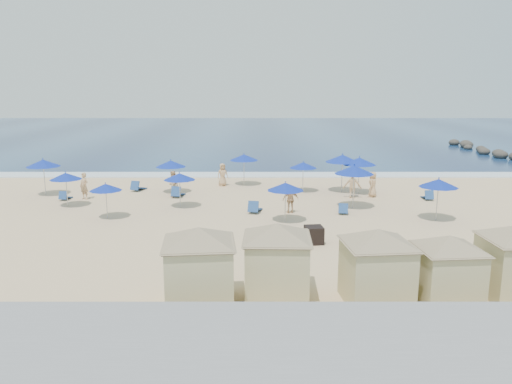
{
  "coord_description": "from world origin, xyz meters",
  "views": [
    {
      "loc": [
        -1.32,
        -25.22,
        7.09
      ],
      "look_at": [
        -1.33,
        3.0,
        1.2
      ],
      "focal_mm": 35.0,
      "sensor_mm": 36.0,
      "label": 1
    }
  ],
  "objects_px": {
    "rock_jetty": "(506,156)",
    "cabana_3": "(448,261)",
    "umbrella_10": "(359,161)",
    "beachgoer_3": "(352,184)",
    "umbrella_6": "(285,187)",
    "beachgoer_5": "(373,184)",
    "cabana_1": "(277,251)",
    "umbrella_2": "(171,164)",
    "umbrella_11": "(439,183)",
    "beachgoer_0": "(84,186)",
    "cabana_2": "(377,257)",
    "umbrella_7": "(303,165)",
    "umbrella_4": "(244,157)",
    "beachgoer_4": "(223,175)",
    "umbrella_5": "(179,177)",
    "umbrella_3": "(106,187)",
    "cabana_0": "(199,256)",
    "beachgoer_1": "(173,184)",
    "umbrella_0": "(43,163)",
    "beachgoer_2": "(291,199)",
    "umbrella_1": "(66,176)",
    "trash_bin": "(314,235)",
    "umbrella_9": "(343,158)",
    "umbrella_8": "(354,170)"
  },
  "relations": [
    {
      "from": "umbrella_1",
      "to": "umbrella_11",
      "type": "bearing_deg",
      "value": -8.61
    },
    {
      "from": "beachgoer_1",
      "to": "cabana_3",
      "type": "bearing_deg",
      "value": 55.81
    },
    {
      "from": "umbrella_6",
      "to": "beachgoer_5",
      "type": "relative_size",
      "value": 1.33
    },
    {
      "from": "beachgoer_0",
      "to": "umbrella_10",
      "type": "bearing_deg",
      "value": 33.35
    },
    {
      "from": "beachgoer_5",
      "to": "trash_bin",
      "type": "bearing_deg",
      "value": 1.93
    },
    {
      "from": "cabana_2",
      "to": "umbrella_7",
      "type": "relative_size",
      "value": 2.07
    },
    {
      "from": "umbrella_8",
      "to": "beachgoer_0",
      "type": "bearing_deg",
      "value": 171.86
    },
    {
      "from": "umbrella_11",
      "to": "umbrella_3",
      "type": "bearing_deg",
      "value": 178.72
    },
    {
      "from": "rock_jetty",
      "to": "trash_bin",
      "type": "bearing_deg",
      "value": -129.11
    },
    {
      "from": "rock_jetty",
      "to": "cabana_3",
      "type": "xyz_separation_m",
      "value": [
        -18.97,
        -34.43,
        1.13
      ]
    },
    {
      "from": "trash_bin",
      "to": "umbrella_3",
      "type": "distance_m",
      "value": 11.92
    },
    {
      "from": "trash_bin",
      "to": "umbrella_10",
      "type": "relative_size",
      "value": 0.31
    },
    {
      "from": "umbrella_2",
      "to": "umbrella_8",
      "type": "relative_size",
      "value": 0.87
    },
    {
      "from": "umbrella_7",
      "to": "cabana_2",
      "type": "bearing_deg",
      "value": -87.61
    },
    {
      "from": "beachgoer_0",
      "to": "umbrella_1",
      "type": "bearing_deg",
      "value": -72.1
    },
    {
      "from": "umbrella_10",
      "to": "umbrella_3",
      "type": "bearing_deg",
      "value": -156.54
    },
    {
      "from": "beachgoer_2",
      "to": "beachgoer_4",
      "type": "distance_m",
      "value": 9.31
    },
    {
      "from": "umbrella_5",
      "to": "beachgoer_3",
      "type": "bearing_deg",
      "value": 13.83
    },
    {
      "from": "beachgoer_1",
      "to": "cabana_2",
      "type": "bearing_deg",
      "value": 50.15
    },
    {
      "from": "umbrella_10",
      "to": "beachgoer_5",
      "type": "relative_size",
      "value": 1.54
    },
    {
      "from": "cabana_2",
      "to": "umbrella_2",
      "type": "height_order",
      "value": "cabana_2"
    },
    {
      "from": "umbrella_5",
      "to": "umbrella_4",
      "type": "bearing_deg",
      "value": 62.43
    },
    {
      "from": "cabana_0",
      "to": "umbrella_10",
      "type": "relative_size",
      "value": 1.8
    },
    {
      "from": "cabana_1",
      "to": "umbrella_2",
      "type": "distance_m",
      "value": 18.65
    },
    {
      "from": "umbrella_0",
      "to": "beachgoer_2",
      "type": "xyz_separation_m",
      "value": [
        16.21,
        -4.87,
        -1.38
      ]
    },
    {
      "from": "cabana_2",
      "to": "cabana_3",
      "type": "relative_size",
      "value": 1.09
    },
    {
      "from": "cabana_0",
      "to": "beachgoer_0",
      "type": "relative_size",
      "value": 2.67
    },
    {
      "from": "umbrella_4",
      "to": "umbrella_9",
      "type": "height_order",
      "value": "umbrella_9"
    },
    {
      "from": "cabana_0",
      "to": "umbrella_0",
      "type": "height_order",
      "value": "cabana_0"
    },
    {
      "from": "umbrella_2",
      "to": "umbrella_11",
      "type": "xyz_separation_m",
      "value": [
        15.67,
        -7.26,
        0.04
      ]
    },
    {
      "from": "umbrella_4",
      "to": "beachgoer_5",
      "type": "bearing_deg",
      "value": -25.29
    },
    {
      "from": "beachgoer_4",
      "to": "umbrella_9",
      "type": "bearing_deg",
      "value": -37.88
    },
    {
      "from": "umbrella_10",
      "to": "beachgoer_3",
      "type": "distance_m",
      "value": 1.98
    },
    {
      "from": "beachgoer_5",
      "to": "cabana_1",
      "type": "bearing_deg",
      "value": 4.97
    },
    {
      "from": "cabana_3",
      "to": "beachgoer_2",
      "type": "xyz_separation_m",
      "value": [
        -4.37,
        12.35,
        -0.68
      ]
    },
    {
      "from": "trash_bin",
      "to": "umbrella_10",
      "type": "xyz_separation_m",
      "value": [
        4.3,
        11.14,
        1.84
      ]
    },
    {
      "from": "beachgoer_3",
      "to": "umbrella_8",
      "type": "bearing_deg",
      "value": 88.93
    },
    {
      "from": "beachgoer_5",
      "to": "cabana_3",
      "type": "bearing_deg",
      "value": 23.7
    },
    {
      "from": "umbrella_10",
      "to": "beachgoer_1",
      "type": "xyz_separation_m",
      "value": [
        -12.51,
        -0.96,
        -1.38
      ]
    },
    {
      "from": "umbrella_10",
      "to": "beachgoer_1",
      "type": "relative_size",
      "value": 1.5
    },
    {
      "from": "cabana_3",
      "to": "beachgoer_5",
      "type": "relative_size",
      "value": 2.45
    },
    {
      "from": "umbrella_3",
      "to": "umbrella_10",
      "type": "relative_size",
      "value": 0.79
    },
    {
      "from": "umbrella_4",
      "to": "beachgoer_4",
      "type": "height_order",
      "value": "umbrella_4"
    },
    {
      "from": "umbrella_3",
      "to": "beachgoer_1",
      "type": "bearing_deg",
      "value": 64.22
    },
    {
      "from": "umbrella_7",
      "to": "umbrella_5",
      "type": "bearing_deg",
      "value": -149.48
    },
    {
      "from": "trash_bin",
      "to": "umbrella_7",
      "type": "relative_size",
      "value": 0.37
    },
    {
      "from": "umbrella_1",
      "to": "beachgoer_2",
      "type": "distance_m",
      "value": 13.63
    },
    {
      "from": "umbrella_7",
      "to": "umbrella_10",
      "type": "xyz_separation_m",
      "value": [
        3.74,
        -0.62,
        0.37
      ]
    },
    {
      "from": "umbrella_6",
      "to": "beachgoer_0",
      "type": "xyz_separation_m",
      "value": [
        -12.71,
        5.62,
        -1.07
      ]
    },
    {
      "from": "umbrella_6",
      "to": "beachgoer_1",
      "type": "height_order",
      "value": "umbrella_6"
    }
  ]
}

